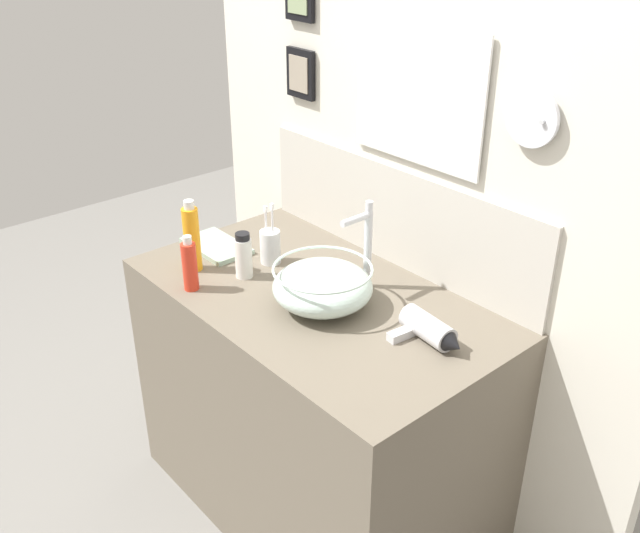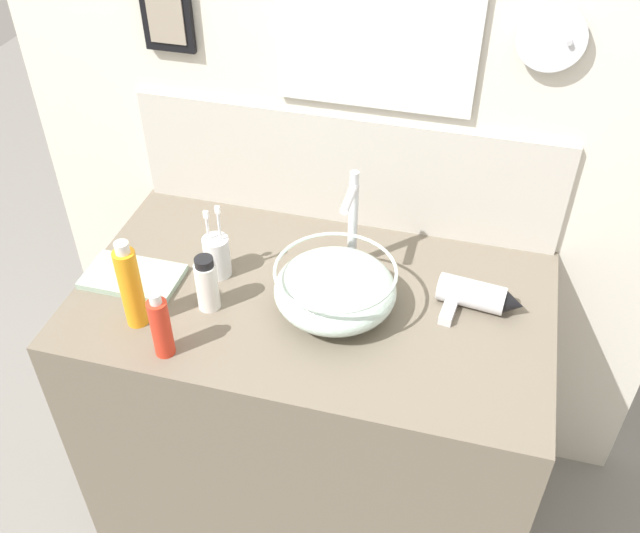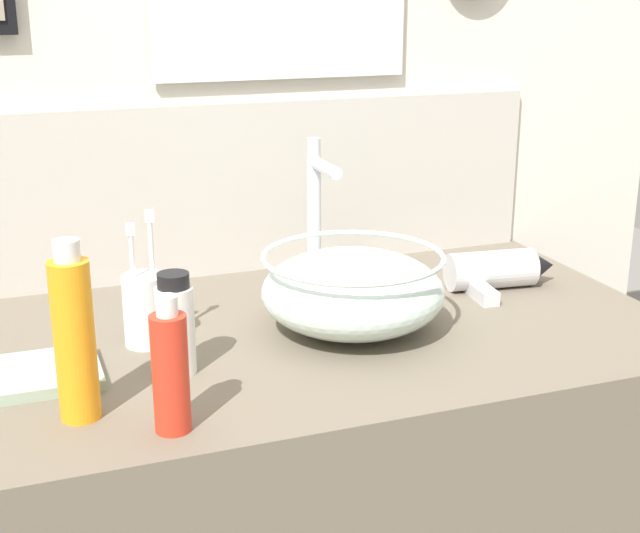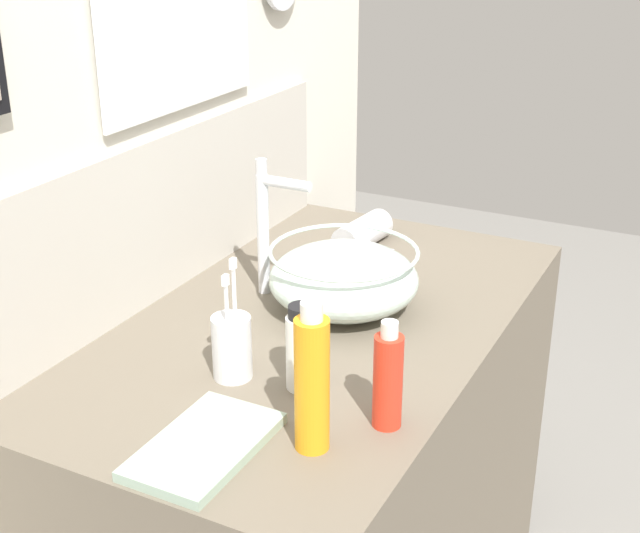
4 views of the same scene
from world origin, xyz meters
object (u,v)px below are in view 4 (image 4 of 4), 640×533
(glass_bowl_sink, at_px, (344,278))
(faucet, at_px, (268,219))
(hair_drier, at_px, (367,232))
(hand_towel, at_px, (204,446))
(shampoo_bottle, at_px, (302,349))
(toothbrush_cup, at_px, (232,346))
(lotion_bottle, at_px, (312,382))
(soap_dispenser, at_px, (388,379))

(glass_bowl_sink, xyz_separation_m, faucet, (-0.00, 0.16, 0.09))
(hair_drier, bearing_deg, faucet, 167.88)
(faucet, bearing_deg, hand_towel, -159.90)
(shampoo_bottle, distance_m, hand_towel, 0.23)
(toothbrush_cup, relative_size, lotion_bottle, 0.89)
(toothbrush_cup, distance_m, shampoo_bottle, 0.12)
(toothbrush_cup, xyz_separation_m, lotion_bottle, (-0.12, -0.21, 0.05))
(faucet, relative_size, hair_drier, 1.34)
(hand_towel, bearing_deg, soap_dispenser, -48.80)
(glass_bowl_sink, height_order, hair_drier, glass_bowl_sink)
(glass_bowl_sink, relative_size, shampoo_bottle, 1.95)
(glass_bowl_sink, xyz_separation_m, hand_towel, (-0.51, -0.02, -0.06))
(faucet, relative_size, lotion_bottle, 1.19)
(faucet, height_order, hand_towel, faucet)
(lotion_bottle, height_order, hand_towel, lotion_bottle)
(toothbrush_cup, bearing_deg, hand_towel, -159.01)
(faucet, height_order, shampoo_bottle, faucet)
(glass_bowl_sink, height_order, toothbrush_cup, toothbrush_cup)
(faucet, distance_m, soap_dispenser, 0.52)
(toothbrush_cup, distance_m, soap_dispenser, 0.28)
(soap_dispenser, distance_m, shampoo_bottle, 0.17)
(hair_drier, xyz_separation_m, soap_dispenser, (-0.65, -0.32, 0.05))
(faucet, height_order, hair_drier, faucet)
(faucet, distance_m, hair_drier, 0.35)
(lotion_bottle, bearing_deg, hand_towel, 120.64)
(hair_drier, bearing_deg, lotion_bottle, -161.47)
(glass_bowl_sink, distance_m, toothbrush_cup, 0.32)
(faucet, distance_m, hand_towel, 0.56)
(faucet, xyz_separation_m, hair_drier, (0.32, -0.07, -0.12))
(hand_towel, bearing_deg, toothbrush_cup, 20.99)
(faucet, xyz_separation_m, soap_dispenser, (-0.33, -0.39, -0.08))
(lotion_bottle, bearing_deg, hair_drier, 18.53)
(toothbrush_cup, height_order, soap_dispenser, toothbrush_cup)
(faucet, bearing_deg, hair_drier, -12.12)
(soap_dispenser, xyz_separation_m, shampoo_bottle, (0.04, 0.16, -0.01))
(shampoo_bottle, bearing_deg, soap_dispenser, -103.43)
(lotion_bottle, xyz_separation_m, soap_dispenser, (0.10, -0.07, -0.03))
(soap_dispenser, relative_size, shampoo_bottle, 1.19)
(lotion_bottle, bearing_deg, faucet, 36.59)
(faucet, height_order, toothbrush_cup, faucet)
(lotion_bottle, height_order, shampoo_bottle, lotion_bottle)
(glass_bowl_sink, relative_size, hair_drier, 1.39)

